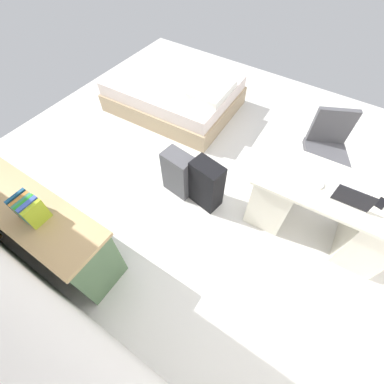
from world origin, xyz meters
The scene contains 11 objects.
ground_plane centered at (0.00, 0.00, 0.00)m, with size 5.89×5.89×0.00m, color silver.
desk centered at (-1.38, -0.09, 0.39)m, with size 1.47×0.74×0.75m.
office_chair centered at (-1.15, -0.87, 0.42)m, with size 0.61×0.61×0.94m.
credenza centered at (0.91, 1.63, 0.40)m, with size 1.80×0.48×0.79m.
bed centered at (1.22, -1.10, 0.24)m, with size 1.96×1.48×0.58m.
suitcase_black centered at (-0.19, 0.24, 0.32)m, with size 0.36×0.22×0.64m, color black.
suitcase_spare_grey centered at (0.18, 0.26, 0.29)m, with size 0.36×0.22×0.59m, color #4C4C51.
laptop centered at (-1.50, -0.01, 0.80)m, with size 0.32×0.24×0.21m.
computer_mouse centered at (-1.24, -0.04, 0.76)m, with size 0.06×0.10×0.03m, color white.
cell_phone_near_laptop centered at (-1.75, -0.14, 0.75)m, with size 0.07×0.14×0.01m, color black.
book_row centered at (0.65, 1.63, 0.90)m, with size 0.23×0.17×0.24m.
Camera 1 is at (-1.06, 1.86, 2.68)m, focal length 24.59 mm.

